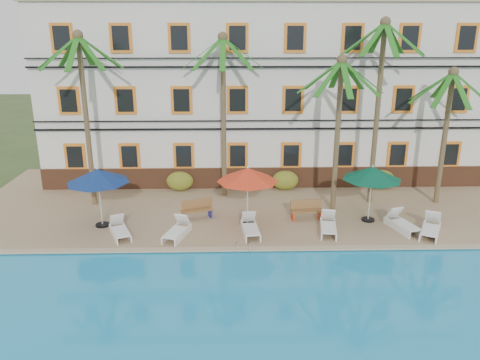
{
  "coord_description": "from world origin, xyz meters",
  "views": [
    {
      "loc": [
        -1.98,
        -18.28,
        8.89
      ],
      "look_at": [
        -1.46,
        3.0,
        2.0
      ],
      "focal_mm": 35.0,
      "sensor_mm": 36.0,
      "label": 1
    }
  ],
  "objects_px": {
    "palm_a": "(84,98)",
    "lounger_c": "(250,227)",
    "bench_left": "(197,209)",
    "pool_ladder": "(243,251)",
    "umbrella_red": "(248,175)",
    "lounger_b": "(177,230)",
    "lounger_a": "(120,230)",
    "palm_b": "(223,95)",
    "bench_right": "(306,210)",
    "palm_d": "(379,90)",
    "palm_e": "(447,117)",
    "lounger_f": "(431,228)",
    "lounger_d": "(328,226)",
    "lounger_e": "(402,223)",
    "umbrella_blue": "(98,176)",
    "palm_c": "(339,113)",
    "umbrella_green": "(372,173)"
  },
  "relations": [
    {
      "from": "palm_a",
      "to": "umbrella_blue",
      "type": "relative_size",
      "value": 3.06
    },
    {
      "from": "palm_d",
      "to": "umbrella_red",
      "type": "distance_m",
      "value": 7.88
    },
    {
      "from": "palm_a",
      "to": "umbrella_red",
      "type": "height_order",
      "value": "palm_a"
    },
    {
      "from": "lounger_b",
      "to": "lounger_d",
      "type": "distance_m",
      "value": 6.69
    },
    {
      "from": "lounger_a",
      "to": "bench_left",
      "type": "xyz_separation_m",
      "value": [
        3.24,
        1.92,
        0.19
      ]
    },
    {
      "from": "lounger_a",
      "to": "lounger_f",
      "type": "relative_size",
      "value": 0.92
    },
    {
      "from": "palm_a",
      "to": "lounger_c",
      "type": "xyz_separation_m",
      "value": [
        7.89,
        -3.87,
        -5.18
      ]
    },
    {
      "from": "palm_e",
      "to": "lounger_e",
      "type": "distance_m",
      "value": 6.19
    },
    {
      "from": "lounger_b",
      "to": "bench_left",
      "type": "xyz_separation_m",
      "value": [
        0.71,
        2.06,
        0.18
      ]
    },
    {
      "from": "umbrella_blue",
      "to": "lounger_f",
      "type": "bearing_deg",
      "value": -5.17
    },
    {
      "from": "pool_ladder",
      "to": "lounger_e",
      "type": "bearing_deg",
      "value": 15.27
    },
    {
      "from": "lounger_b",
      "to": "umbrella_green",
      "type": "bearing_deg",
      "value": 10.11
    },
    {
      "from": "umbrella_blue",
      "to": "pool_ladder",
      "type": "bearing_deg",
      "value": -22.94
    },
    {
      "from": "palm_e",
      "to": "lounger_f",
      "type": "relative_size",
      "value": 3.31
    },
    {
      "from": "umbrella_red",
      "to": "lounger_b",
      "type": "height_order",
      "value": "umbrella_red"
    },
    {
      "from": "palm_d",
      "to": "pool_ladder",
      "type": "relative_size",
      "value": 12.37
    },
    {
      "from": "lounger_d",
      "to": "bench_right",
      "type": "xyz_separation_m",
      "value": [
        -0.76,
        1.52,
        0.18
      ]
    },
    {
      "from": "palm_a",
      "to": "palm_e",
      "type": "xyz_separation_m",
      "value": [
        17.78,
        -0.19,
        -0.98
      ]
    },
    {
      "from": "palm_a",
      "to": "lounger_a",
      "type": "relative_size",
      "value": 4.5
    },
    {
      "from": "palm_e",
      "to": "umbrella_red",
      "type": "xyz_separation_m",
      "value": [
        -9.97,
        -2.65,
        -2.09
      ]
    },
    {
      "from": "palm_d",
      "to": "palm_b",
      "type": "bearing_deg",
      "value": 170.86
    },
    {
      "from": "palm_b",
      "to": "lounger_c",
      "type": "height_order",
      "value": "palm_b"
    },
    {
      "from": "bench_right",
      "to": "palm_a",
      "type": "bearing_deg",
      "value": 168.08
    },
    {
      "from": "umbrella_green",
      "to": "lounger_e",
      "type": "xyz_separation_m",
      "value": [
        1.22,
        -1.06,
        -2.04
      ]
    },
    {
      "from": "lounger_a",
      "to": "lounger_e",
      "type": "relative_size",
      "value": 0.95
    },
    {
      "from": "lounger_c",
      "to": "lounger_f",
      "type": "relative_size",
      "value": 0.92
    },
    {
      "from": "palm_b",
      "to": "palm_e",
      "type": "distance_m",
      "value": 11.2
    },
    {
      "from": "palm_b",
      "to": "bench_left",
      "type": "bearing_deg",
      "value": -111.82
    },
    {
      "from": "umbrella_red",
      "to": "lounger_e",
      "type": "relative_size",
      "value": 1.39
    },
    {
      "from": "lounger_a",
      "to": "lounger_d",
      "type": "bearing_deg",
      "value": 1.22
    },
    {
      "from": "umbrella_blue",
      "to": "palm_a",
      "type": "bearing_deg",
      "value": 111.49
    },
    {
      "from": "lounger_a",
      "to": "bench_left",
      "type": "height_order",
      "value": "bench_left"
    },
    {
      "from": "palm_a",
      "to": "umbrella_green",
      "type": "xyz_separation_m",
      "value": [
        13.53,
        -2.52,
        -3.13
      ]
    },
    {
      "from": "umbrella_green",
      "to": "lounger_c",
      "type": "xyz_separation_m",
      "value": [
        -5.64,
        -1.34,
        -2.04
      ]
    },
    {
      "from": "lounger_b",
      "to": "palm_c",
      "type": "bearing_deg",
      "value": 22.18
    },
    {
      "from": "palm_d",
      "to": "palm_a",
      "type": "bearing_deg",
      "value": 179.97
    },
    {
      "from": "palm_b",
      "to": "lounger_d",
      "type": "bearing_deg",
      "value": -46.82
    },
    {
      "from": "palm_b",
      "to": "lounger_e",
      "type": "relative_size",
      "value": 4.21
    },
    {
      "from": "palm_e",
      "to": "palm_a",
      "type": "bearing_deg",
      "value": 179.4
    },
    {
      "from": "palm_d",
      "to": "lounger_a",
      "type": "xyz_separation_m",
      "value": [
        -12.15,
        -3.95,
        -5.52
      ]
    },
    {
      "from": "lounger_d",
      "to": "lounger_e",
      "type": "bearing_deg",
      "value": 2.93
    },
    {
      "from": "lounger_d",
      "to": "bench_left",
      "type": "distance_m",
      "value": 6.22
    },
    {
      "from": "palm_b",
      "to": "umbrella_red",
      "type": "bearing_deg",
      "value": -74.91
    },
    {
      "from": "palm_b",
      "to": "palm_c",
      "type": "bearing_deg",
      "value": -22.65
    },
    {
      "from": "palm_b",
      "to": "bench_left",
      "type": "distance_m",
      "value": 6.06
    },
    {
      "from": "umbrella_red",
      "to": "lounger_d",
      "type": "bearing_deg",
      "value": -14.41
    },
    {
      "from": "palm_b",
      "to": "bench_right",
      "type": "xyz_separation_m",
      "value": [
        3.91,
        -3.46,
        -4.94
      ]
    },
    {
      "from": "bench_left",
      "to": "pool_ladder",
      "type": "xyz_separation_m",
      "value": [
        2.13,
        -3.52,
        -0.47
      ]
    },
    {
      "from": "bench_left",
      "to": "bench_right",
      "type": "height_order",
      "value": "same"
    },
    {
      "from": "palm_a",
      "to": "lounger_a",
      "type": "height_order",
      "value": "palm_a"
    }
  ]
}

